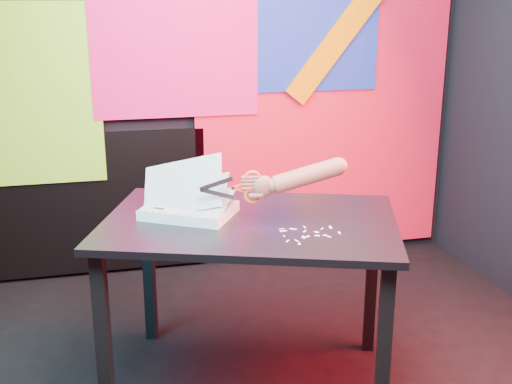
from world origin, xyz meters
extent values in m
cube|color=black|center=(0.00, 1.50, 1.35)|extent=(3.00, 0.01, 2.70)
cube|color=red|center=(0.65, 1.47, 0.85)|extent=(1.60, 0.02, 1.60)
cube|color=#1730A1|center=(0.55, 1.46, 1.45)|extent=(0.85, 0.02, 0.75)
cube|color=#DD1262|center=(-0.25, 1.45, 1.35)|extent=(0.95, 0.02, 0.80)
cube|color=#7ADA25|center=(-1.05, 1.46, 1.10)|extent=(0.75, 0.02, 1.00)
cube|color=#D47500|center=(0.85, 1.44, 1.55)|extent=(0.91, 0.02, 1.11)
cube|color=black|center=(-0.75, 1.47, 0.45)|extent=(1.30, 0.02, 0.85)
cube|color=black|center=(-0.73, 0.01, 0.36)|extent=(0.06, 0.06, 0.72)
cube|color=black|center=(-0.51, 0.63, 0.36)|extent=(0.06, 0.06, 0.72)
cube|color=black|center=(0.26, -0.35, 0.36)|extent=(0.06, 0.06, 0.72)
cube|color=black|center=(0.49, 0.28, 0.36)|extent=(0.06, 0.06, 0.72)
cube|color=#35353D|center=(-0.12, 0.14, 0.73)|extent=(1.37, 1.13, 0.03)
cube|color=beige|center=(-0.36, 0.25, 0.77)|extent=(0.43, 0.40, 0.04)
cube|color=white|center=(-0.36, 0.25, 0.79)|extent=(0.43, 0.40, 0.00)
cube|color=white|center=(-0.36, 0.25, 0.80)|extent=(0.41, 0.39, 0.11)
cube|color=white|center=(-0.37, 0.27, 0.82)|extent=(0.38, 0.36, 0.19)
cube|color=white|center=(-0.38, 0.28, 0.87)|extent=(0.34, 0.32, 0.26)
cylinder|color=black|center=(-0.55, 0.23, 0.79)|extent=(0.01, 0.01, 0.00)
cylinder|color=black|center=(-0.53, 0.22, 0.79)|extent=(0.01, 0.01, 0.00)
cylinder|color=black|center=(-0.51, 0.21, 0.79)|extent=(0.01, 0.01, 0.00)
cylinder|color=black|center=(-0.48, 0.19, 0.79)|extent=(0.01, 0.01, 0.00)
cylinder|color=black|center=(-0.46, 0.18, 0.79)|extent=(0.01, 0.01, 0.00)
cylinder|color=black|center=(-0.44, 0.16, 0.79)|extent=(0.01, 0.01, 0.00)
cylinder|color=black|center=(-0.42, 0.15, 0.79)|extent=(0.01, 0.01, 0.00)
cylinder|color=black|center=(-0.39, 0.14, 0.79)|extent=(0.01, 0.01, 0.00)
cylinder|color=black|center=(-0.37, 0.12, 0.79)|extent=(0.01, 0.01, 0.00)
cylinder|color=black|center=(-0.35, 0.11, 0.79)|extent=(0.01, 0.01, 0.00)
cylinder|color=black|center=(-0.33, 0.10, 0.79)|extent=(0.01, 0.01, 0.00)
cylinder|color=black|center=(-0.30, 0.08, 0.79)|extent=(0.01, 0.01, 0.00)
cylinder|color=black|center=(-0.28, 0.07, 0.79)|extent=(0.01, 0.01, 0.00)
cylinder|color=black|center=(-0.43, 0.43, 0.79)|extent=(0.01, 0.01, 0.00)
cylinder|color=black|center=(-0.41, 0.42, 0.79)|extent=(0.01, 0.01, 0.00)
cylinder|color=black|center=(-0.38, 0.41, 0.79)|extent=(0.01, 0.01, 0.00)
cylinder|color=black|center=(-0.36, 0.39, 0.79)|extent=(0.01, 0.01, 0.00)
cylinder|color=black|center=(-0.34, 0.38, 0.79)|extent=(0.01, 0.01, 0.00)
cylinder|color=black|center=(-0.32, 0.37, 0.79)|extent=(0.01, 0.01, 0.00)
cylinder|color=black|center=(-0.29, 0.35, 0.79)|extent=(0.01, 0.01, 0.00)
cylinder|color=black|center=(-0.27, 0.34, 0.79)|extent=(0.01, 0.01, 0.00)
cylinder|color=black|center=(-0.25, 0.32, 0.79)|extent=(0.01, 0.01, 0.00)
cylinder|color=black|center=(-0.23, 0.31, 0.79)|extent=(0.01, 0.01, 0.00)
cylinder|color=black|center=(-0.21, 0.30, 0.79)|extent=(0.01, 0.01, 0.00)
cylinder|color=black|center=(-0.18, 0.28, 0.79)|extent=(0.01, 0.01, 0.00)
cylinder|color=black|center=(-0.16, 0.27, 0.79)|extent=(0.01, 0.01, 0.00)
cube|color=black|center=(-0.40, 0.33, 0.79)|extent=(0.06, 0.04, 0.00)
cube|color=black|center=(-0.33, 0.27, 0.79)|extent=(0.05, 0.03, 0.00)
cube|color=black|center=(-0.41, 0.24, 0.79)|extent=(0.08, 0.05, 0.00)
cube|color=black|center=(-0.32, 0.17, 0.79)|extent=(0.04, 0.03, 0.00)
cube|color=black|center=(-0.48, 0.24, 0.79)|extent=(0.05, 0.03, 0.00)
cube|color=#A9A9AF|center=(-0.26, 0.15, 0.91)|extent=(0.13, 0.02, 0.06)
cube|color=#A9A9AF|center=(-0.26, 0.15, 0.87)|extent=(0.13, 0.02, 0.06)
cylinder|color=#A9A9AF|center=(-0.19, 0.14, 0.89)|extent=(0.02, 0.01, 0.01)
cube|color=#E2451B|center=(-0.17, 0.14, 0.88)|extent=(0.05, 0.01, 0.02)
cube|color=#E2451B|center=(-0.17, 0.14, 0.90)|extent=(0.05, 0.01, 0.02)
torus|color=#E2451B|center=(-0.11, 0.14, 0.92)|extent=(0.07, 0.02, 0.07)
torus|color=#E2451B|center=(-0.11, 0.14, 0.85)|extent=(0.07, 0.02, 0.07)
ellipsoid|color=#975D4E|center=(-0.07, 0.13, 0.89)|extent=(0.09, 0.05, 0.09)
cylinder|color=#975D4E|center=(-0.11, 0.14, 0.88)|extent=(0.07, 0.02, 0.02)
cylinder|color=#975D4E|center=(-0.11, 0.14, 0.90)|extent=(0.06, 0.02, 0.02)
cylinder|color=#975D4E|center=(-0.11, 0.14, 0.92)|extent=(0.06, 0.02, 0.02)
cylinder|color=#975D4E|center=(-0.11, 0.14, 0.93)|extent=(0.05, 0.02, 0.02)
cylinder|color=#975D4E|center=(-0.10, 0.12, 0.86)|extent=(0.06, 0.04, 0.03)
cylinder|color=#975D4E|center=(-0.03, 0.13, 0.89)|extent=(0.06, 0.06, 0.06)
cylinder|color=#975D4E|center=(0.11, 0.12, 0.93)|extent=(0.29, 0.10, 0.14)
sphere|color=#975D4E|center=(0.24, 0.10, 0.96)|extent=(0.07, 0.07, 0.07)
cube|color=silver|center=(-0.04, -0.13, 0.75)|extent=(0.02, 0.02, 0.00)
cube|color=silver|center=(-0.01, -0.17, 0.75)|extent=(0.01, 0.02, 0.00)
cube|color=silver|center=(0.06, 0.00, 0.75)|extent=(0.00, 0.03, 0.00)
cube|color=silver|center=(0.02, -0.11, 0.75)|extent=(0.01, 0.03, 0.00)
cube|color=silver|center=(-0.01, -0.13, 0.75)|extent=(0.01, 0.02, 0.00)
cube|color=silver|center=(0.12, -0.12, 0.75)|extent=(0.02, 0.02, 0.00)
cube|color=silver|center=(0.12, -0.03, 0.75)|extent=(0.02, 0.02, 0.00)
cube|color=silver|center=(-0.04, -0.08, 0.75)|extent=(0.01, 0.01, 0.00)
cube|color=silver|center=(0.11, -0.10, 0.75)|extent=(0.02, 0.01, 0.00)
cube|color=silver|center=(0.09, -0.06, 0.75)|extent=(0.02, 0.02, 0.00)
cube|color=silver|center=(-0.03, -0.02, 0.75)|extent=(0.03, 0.01, 0.00)
cube|color=silver|center=(0.04, -0.10, 0.75)|extent=(0.03, 0.02, 0.00)
cube|color=silver|center=(0.16, -0.02, 0.75)|extent=(0.01, 0.03, 0.00)
cube|color=silver|center=(-0.03, 0.00, 0.75)|extent=(0.02, 0.01, 0.00)
cube|color=silver|center=(0.02, -0.11, 0.75)|extent=(0.01, 0.01, 0.00)
cube|color=silver|center=(0.01, -0.01, 0.75)|extent=(0.03, 0.02, 0.00)
cube|color=silver|center=(0.08, -0.10, 0.75)|extent=(0.02, 0.02, 0.00)
cube|color=silver|center=(0.17, -0.09, 0.75)|extent=(0.01, 0.02, 0.00)
cube|color=silver|center=(0.05, -0.04, 0.75)|extent=(0.02, 0.02, 0.00)
camera|label=1|loc=(-0.68, -2.25, 1.60)|focal=45.00mm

